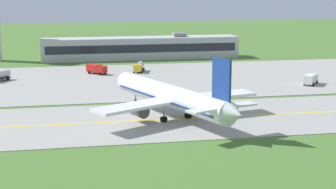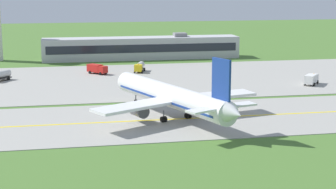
{
  "view_description": "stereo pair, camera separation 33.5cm",
  "coord_description": "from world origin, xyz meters",
  "px_view_note": "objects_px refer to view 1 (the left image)",
  "views": [
    {
      "loc": [
        -11.99,
        -93.63,
        24.22
      ],
      "look_at": [
        6.74,
        3.24,
        4.0
      ],
      "focal_mm": 58.49,
      "sensor_mm": 36.0,
      "label": 1
    },
    {
      "loc": [
        -11.66,
        -93.69,
        24.22
      ],
      "look_at": [
        6.74,
        3.24,
        4.0
      ],
      "focal_mm": 58.49,
      "sensor_mm": 36.0,
      "label": 2
    }
  ],
  "objects_px": {
    "service_truck_catering": "(139,67)",
    "service_truck_baggage": "(311,79)",
    "airplane_lead": "(172,96)",
    "service_truck_pushback": "(97,69)"
  },
  "relations": [
    {
      "from": "service_truck_baggage",
      "to": "service_truck_catering",
      "type": "bearing_deg",
      "value": 144.79
    },
    {
      "from": "service_truck_baggage",
      "to": "service_truck_pushback",
      "type": "xyz_separation_m",
      "value": [
        -49.73,
        25.54,
        0.0
      ]
    },
    {
      "from": "service_truck_baggage",
      "to": "airplane_lead",
      "type": "bearing_deg",
      "value": -146.29
    },
    {
      "from": "service_truck_baggage",
      "to": "service_truck_catering",
      "type": "distance_m",
      "value": 46.53
    },
    {
      "from": "service_truck_catering",
      "to": "service_truck_baggage",
      "type": "bearing_deg",
      "value": -35.21
    },
    {
      "from": "service_truck_pushback",
      "to": "service_truck_catering",
      "type": "bearing_deg",
      "value": 6.28
    },
    {
      "from": "airplane_lead",
      "to": "service_truck_catering",
      "type": "height_order",
      "value": "airplane_lead"
    },
    {
      "from": "airplane_lead",
      "to": "service_truck_pushback",
      "type": "xyz_separation_m",
      "value": [
        -10.2,
        51.91,
        -2.6
      ]
    },
    {
      "from": "airplane_lead",
      "to": "service_truck_pushback",
      "type": "relative_size",
      "value": 6.54
    },
    {
      "from": "service_truck_baggage",
      "to": "service_truck_pushback",
      "type": "bearing_deg",
      "value": 152.82
    }
  ]
}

